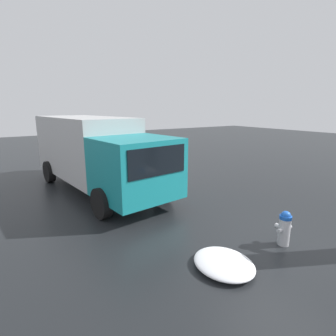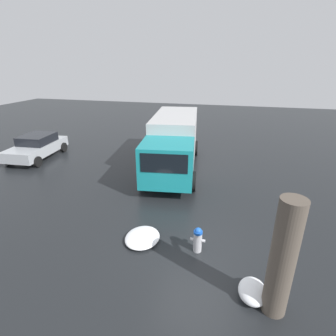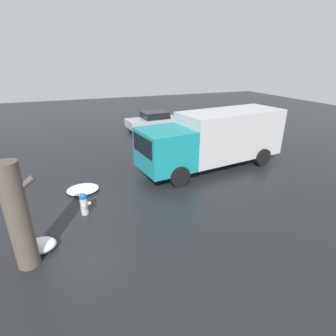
{
  "view_description": "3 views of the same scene",
  "coord_description": "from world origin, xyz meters",
  "px_view_note": "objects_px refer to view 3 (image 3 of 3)",
  "views": [
    {
      "loc": [
        -3.21,
        5.22,
        3.09
      ],
      "look_at": [
        3.72,
        0.78,
        1.2
      ],
      "focal_mm": 28.0,
      "sensor_mm": 36.0,
      "label": 1
    },
    {
      "loc": [
        -6.53,
        -0.72,
        5.37
      ],
      "look_at": [
        3.15,
        1.72,
        1.34
      ],
      "focal_mm": 28.0,
      "sensor_mm": 36.0,
      "label": 2
    },
    {
      "loc": [
        -0.18,
        -8.46,
        5.06
      ],
      "look_at": [
        3.52,
        0.93,
        0.86
      ],
      "focal_mm": 28.0,
      "sensor_mm": 36.0,
      "label": 3
    }
  ],
  "objects_px": {
    "fire_hydrant": "(84,203)",
    "delivery_truck": "(215,138)",
    "parked_car": "(153,121)",
    "tree_trunk": "(18,217)"
  },
  "relations": [
    {
      "from": "fire_hydrant",
      "to": "delivery_truck",
      "type": "height_order",
      "value": "delivery_truck"
    },
    {
      "from": "delivery_truck",
      "to": "parked_car",
      "type": "relative_size",
      "value": 1.88
    },
    {
      "from": "delivery_truck",
      "to": "fire_hydrant",
      "type": "bearing_deg",
      "value": 101.8
    },
    {
      "from": "delivery_truck",
      "to": "tree_trunk",
      "type": "bearing_deg",
      "value": 110.39
    },
    {
      "from": "parked_car",
      "to": "tree_trunk",
      "type": "bearing_deg",
      "value": 144.27
    },
    {
      "from": "fire_hydrant",
      "to": "parked_car",
      "type": "height_order",
      "value": "parked_car"
    },
    {
      "from": "fire_hydrant",
      "to": "delivery_truck",
      "type": "distance_m",
      "value": 7.0
    },
    {
      "from": "tree_trunk",
      "to": "parked_car",
      "type": "xyz_separation_m",
      "value": [
        7.69,
        12.55,
        -0.76
      ]
    },
    {
      "from": "tree_trunk",
      "to": "delivery_truck",
      "type": "height_order",
      "value": "tree_trunk"
    },
    {
      "from": "fire_hydrant",
      "to": "parked_car",
      "type": "xyz_separation_m",
      "value": [
        6.08,
        10.54,
        0.29
      ]
    }
  ]
}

